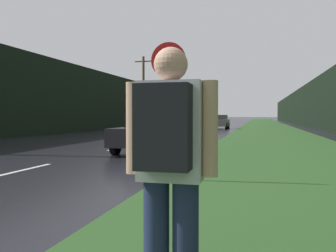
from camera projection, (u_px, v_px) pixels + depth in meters
The scene contains 12 objects.
grass_verge at pixel (267, 128), 38.51m from camera, with size 6.00×240.00×0.02m, color #26471E.
lane_stripe_b at pixel (14, 172), 8.60m from camera, with size 0.12×3.00×0.01m, color silver.
lane_stripe_c at pixel (122, 147), 15.38m from camera, with size 0.12×3.00×0.01m, color silver.
lane_stripe_d at pixel (164, 137), 22.16m from camera, with size 0.12×3.00×0.01m, color silver.
lane_stripe_e at pixel (186, 132), 28.94m from camera, with size 0.12×3.00×0.01m, color silver.
treeline_far_side at pixel (150, 106), 52.15m from camera, with size 2.00×140.00×5.53m, color black.
treeline_near_side at pixel (313, 105), 46.63m from camera, with size 2.00×140.00×5.47m, color black.
utility_pole_far at pixel (143, 91), 36.50m from camera, with size 1.80×0.24×7.42m.
stop_sign at pixel (168, 94), 7.46m from camera, with size 0.75×0.07×2.92m.
hitchhiker_with_backpack at pixel (170, 164), 2.39m from camera, with size 0.64×0.43×1.84m.
car_passing_near at pixel (152, 132), 13.45m from camera, with size 2.04×4.32×1.44m.
car_passing_far at pixel (219, 122), 36.62m from camera, with size 1.83×4.34×1.43m.
Camera 1 is at (5.74, 0.05, 1.38)m, focal length 38.00 mm.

